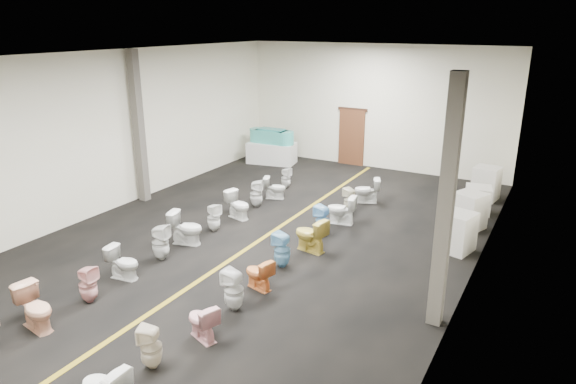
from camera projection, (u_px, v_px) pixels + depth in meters
name	position (u px, v px, depth m)	size (l,w,h in m)	color
floor	(258.00, 241.00, 12.82)	(16.00, 16.00, 0.00)	black
ceiling	(254.00, 56.00, 11.40)	(16.00, 16.00, 0.00)	black
wall_back	(374.00, 107.00, 18.75)	(10.00, 10.00, 0.00)	silver
wall_left	(106.00, 133.00, 14.42)	(16.00, 16.00, 0.00)	silver
wall_right	(477.00, 185.00, 9.80)	(16.00, 16.00, 0.00)	silver
aisle_stripe	(258.00, 241.00, 12.82)	(0.12, 15.60, 0.01)	olive
back_door	(352.00, 137.00, 19.44)	(1.00, 0.10, 2.10)	#562D19
door_frame	(353.00, 109.00, 19.11)	(1.15, 0.08, 0.10)	#331C11
column_left	(139.00, 128.00, 15.13)	(0.25, 0.25, 4.50)	#59544C
column_right	(446.00, 206.00, 8.68)	(0.25, 0.25, 4.50)	#59544C
display_table	(272.00, 153.00, 19.83)	(1.80, 0.90, 0.80)	silver
bathtub	(272.00, 136.00, 19.62)	(1.86, 0.66, 0.55)	#3CADA3
appliance_crate_a	(456.00, 232.00, 12.18)	(0.74, 0.74, 0.95)	silver
appliance_crate_b	(469.00, 211.00, 13.52)	(0.71, 0.71, 0.97)	silver
appliance_crate_c	(478.00, 200.00, 14.63)	(0.69, 0.69, 0.78)	silver
appliance_crate_d	(486.00, 183.00, 15.72)	(0.72, 0.72, 1.03)	silver
toilet_left_2	(36.00, 308.00, 9.07)	(0.46, 0.80, 0.82)	#EBAC8A
toilet_left_3	(88.00, 284.00, 9.94)	(0.34, 0.35, 0.76)	#E09F9C
toilet_left_4	(123.00, 263.00, 10.88)	(0.40, 0.71, 0.72)	silver
toilet_left_5	(160.00, 242.00, 11.71)	(0.38, 0.39, 0.85)	silver
toilet_left_6	(186.00, 228.00, 12.57)	(0.46, 0.82, 0.83)	silver
toilet_left_7	(214.00, 218.00, 13.35)	(0.34, 0.34, 0.75)	white
toilet_left_8	(238.00, 205.00, 14.24)	(0.43, 0.76, 0.77)	white
toilet_left_9	(256.00, 194.00, 15.09)	(0.37, 0.37, 0.81)	silver
toilet_left_10	(275.00, 188.00, 15.84)	(0.38, 0.67, 0.69)	white
toilet_left_11	(286.00, 178.00, 16.84)	(0.31, 0.31, 0.68)	white
toilet_right_2	(151.00, 347.00, 8.03)	(0.34, 0.34, 0.75)	#F1E2C8
toilet_right_3	(202.00, 321.00, 8.79)	(0.38, 0.67, 0.68)	#EEA9AF
toilet_right_4	(234.00, 290.00, 9.66)	(0.37, 0.38, 0.83)	silver
toilet_right_5	(259.00, 274.00, 10.46)	(0.37, 0.66, 0.67)	orange
toilet_right_6	(282.00, 250.00, 11.37)	(0.37, 0.38, 0.82)	#77B4D8
toilet_right_7	(310.00, 235.00, 12.17)	(0.47, 0.82, 0.83)	gold
toilet_right_8	(322.00, 221.00, 13.05)	(0.37, 0.37, 0.81)	#76B3E3
toilet_right_9	(341.00, 210.00, 13.84)	(0.45, 0.78, 0.80)	white
toilet_right_10	(350.00, 200.00, 14.69)	(0.32, 0.33, 0.72)	beige
toilet_right_11	(367.00, 190.00, 15.47)	(0.43, 0.75, 0.77)	white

